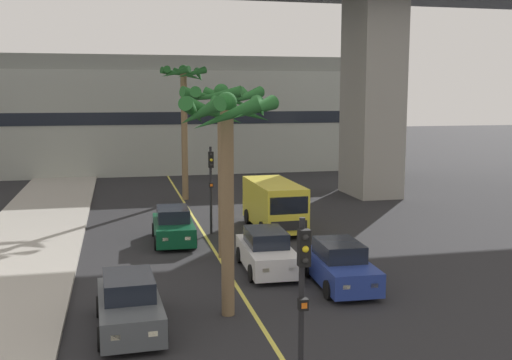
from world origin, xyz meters
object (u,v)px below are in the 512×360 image
(delivery_van, at_px, (274,204))
(car_queue_front, at_px, (129,305))
(car_queue_fourth, at_px, (340,266))
(traffic_light_median_far, at_px, (211,178))
(palm_tree_mid_median, at_px, (227,138))
(palm_tree_far_median, at_px, (183,95))
(car_queue_second, at_px, (266,252))
(car_queue_third, at_px, (173,226))
(traffic_light_median_near, at_px, (303,289))
(palm_tree_near_median, at_px, (222,114))

(delivery_van, bearing_deg, car_queue_front, -122.15)
(delivery_van, bearing_deg, car_queue_fourth, -89.90)
(car_queue_front, bearing_deg, traffic_light_median_far, 69.98)
(palm_tree_mid_median, distance_m, palm_tree_far_median, 20.67)
(traffic_light_median_far, bearing_deg, car_queue_second, -80.00)
(car_queue_third, height_order, traffic_light_median_near, traffic_light_median_near)
(palm_tree_near_median, xyz_separation_m, palm_tree_mid_median, (-0.96, -6.53, -0.47))
(traffic_light_median_far, bearing_deg, traffic_light_median_near, -92.21)
(palm_tree_near_median, height_order, palm_tree_far_median, palm_tree_far_median)
(car_queue_second, relative_size, delivery_van, 0.79)
(car_queue_front, bearing_deg, palm_tree_near_median, 60.85)
(car_queue_fourth, bearing_deg, palm_tree_mid_median, -155.91)
(palm_tree_mid_median, bearing_deg, car_queue_second, 62.27)
(car_queue_fourth, height_order, traffic_light_median_near, traffic_light_median_near)
(car_queue_fourth, bearing_deg, palm_tree_near_median, 126.19)
(delivery_van, bearing_deg, palm_tree_near_median, -126.42)
(car_queue_third, xyz_separation_m, car_queue_fourth, (5.11, -7.66, 0.00))
(palm_tree_mid_median, bearing_deg, traffic_light_median_far, 83.99)
(palm_tree_near_median, bearing_deg, car_queue_fourth, -53.81)
(traffic_light_median_far, height_order, palm_tree_mid_median, palm_tree_mid_median)
(car_queue_front, height_order, traffic_light_median_far, traffic_light_median_far)
(delivery_van, height_order, palm_tree_mid_median, palm_tree_mid_median)
(traffic_light_median_near, bearing_deg, palm_tree_far_median, 88.98)
(delivery_van, bearing_deg, palm_tree_far_median, 109.34)
(delivery_van, height_order, traffic_light_median_near, traffic_light_median_near)
(car_queue_second, xyz_separation_m, palm_tree_mid_median, (-2.26, -4.30, 4.69))
(delivery_van, distance_m, palm_tree_mid_median, 12.57)
(car_queue_fourth, xyz_separation_m, palm_tree_far_median, (-3.37, 18.68, 5.88))
(delivery_van, xyz_separation_m, palm_tree_far_median, (-3.35, 9.55, 5.31))
(traffic_light_median_near, xyz_separation_m, palm_tree_near_median, (0.47, 12.51, 3.17))
(delivery_van, xyz_separation_m, traffic_light_median_far, (-3.18, -0.34, 1.43))
(car_queue_second, bearing_deg, traffic_light_median_near, -99.80)
(car_queue_front, xyz_separation_m, car_queue_third, (2.17, 10.09, 0.00))
(car_queue_second, relative_size, traffic_light_median_far, 0.99)
(car_queue_front, bearing_deg, palm_tree_far_median, 79.49)
(car_queue_fourth, distance_m, traffic_light_median_far, 9.57)
(car_queue_front, bearing_deg, car_queue_second, 42.58)
(traffic_light_median_far, bearing_deg, car_queue_fourth, -70.03)
(car_queue_third, xyz_separation_m, delivery_van, (5.10, 1.47, 0.57))
(car_queue_second, height_order, traffic_light_median_near, traffic_light_median_near)
(car_queue_fourth, distance_m, palm_tree_mid_median, 6.66)
(car_queue_fourth, height_order, palm_tree_near_median, palm_tree_near_median)
(car_queue_second, bearing_deg, traffic_light_median_far, 100.00)
(car_queue_second, distance_m, traffic_light_median_far, 6.82)
(car_queue_second, bearing_deg, delivery_van, 73.16)
(car_queue_third, relative_size, palm_tree_mid_median, 0.61)
(car_queue_third, bearing_deg, palm_tree_mid_median, -85.32)
(delivery_van, distance_m, palm_tree_near_median, 7.28)
(car_queue_fourth, relative_size, palm_tree_far_median, 0.49)
(traffic_light_median_far, xyz_separation_m, palm_tree_near_median, (-0.17, -4.20, 3.17))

